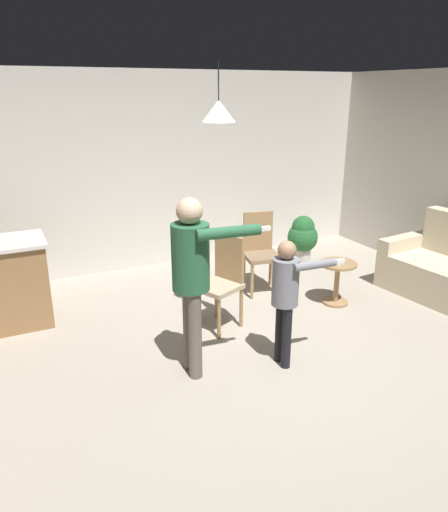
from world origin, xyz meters
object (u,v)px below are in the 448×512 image
object	(u,v)px
person_child	(286,290)
dining_chair_near_wall	(222,278)
dining_chair_by_counter	(260,249)
potted_plant_corner	(303,236)
side_table_by_couch	(337,278)
spare_remote_on_table	(337,262)
person_adult	(192,268)

from	to	relation	value
person_child	dining_chair_near_wall	bearing A→B (deg)	-165.25
dining_chair_by_counter	potted_plant_corner	bearing A→B (deg)	-136.29
side_table_by_couch	dining_chair_by_counter	distance (m)	1.00
dining_chair_by_counter	potted_plant_corner	distance (m)	1.33
dining_chair_near_wall	spare_remote_on_table	size ratio (longest dim) A/B	7.69
dining_chair_by_counter	side_table_by_couch	bearing A→B (deg)	140.90
side_table_by_couch	person_child	xyz separation A→B (m)	(-1.30, -0.87, 0.42)
person_adult	dining_chair_by_counter	xyz separation A→B (m)	(1.49, 1.39, -0.46)
person_child	dining_chair_near_wall	world-z (taller)	person_child
person_child	dining_chair_by_counter	xyz separation A→B (m)	(0.69, 1.63, -0.20)
side_table_by_couch	dining_chair_near_wall	xyz separation A→B (m)	(-1.47, 0.09, 0.22)
person_adult	potted_plant_corner	xyz separation A→B (m)	(2.62, 2.08, -0.62)
side_table_by_couch	dining_chair_near_wall	size ratio (longest dim) A/B	0.52
person_adult	spare_remote_on_table	size ratio (longest dim) A/B	12.44
person_child	side_table_by_couch	bearing A→B (deg)	128.09
dining_chair_by_counter	dining_chair_near_wall	size ratio (longest dim) A/B	1.00
spare_remote_on_table	person_child	bearing A→B (deg)	-146.01
side_table_by_couch	person_adult	xyz separation A→B (m)	(-2.10, -0.63, 0.68)
side_table_by_couch	spare_remote_on_table	distance (m)	0.22
person_adult	person_child	bearing A→B (deg)	79.60
side_table_by_couch	person_child	size ratio (longest dim) A/B	0.43
person_adult	person_child	size ratio (longest dim) A/B	1.34
person_child	spare_remote_on_table	distance (m)	1.53
dining_chair_by_counter	dining_chair_near_wall	world-z (taller)	same
potted_plant_corner	dining_chair_by_counter	bearing A→B (deg)	-148.67
person_child	dining_chair_by_counter	bearing A→B (deg)	161.56
side_table_by_couch	potted_plant_corner	distance (m)	1.54
dining_chair_by_counter	dining_chair_near_wall	bearing A→B (deg)	50.58
person_child	person_adult	bearing A→B (deg)	-102.21
dining_chair_near_wall	spare_remote_on_table	bearing A→B (deg)	-117.13
person_child	dining_chair_near_wall	size ratio (longest dim) A/B	1.21
person_adult	dining_chair_near_wall	xyz separation A→B (m)	(0.63, 0.72, -0.46)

